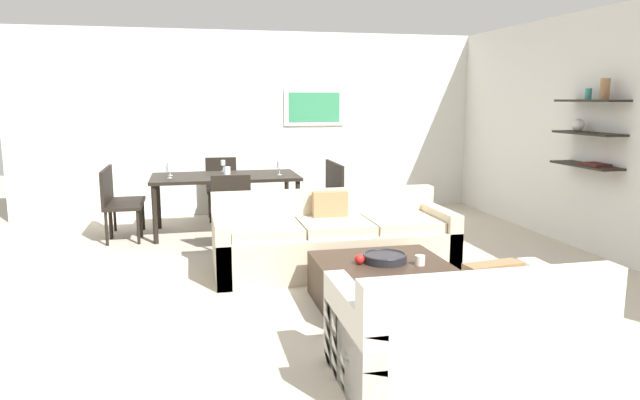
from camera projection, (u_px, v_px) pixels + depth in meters
name	position (u px, v px, depth m)	size (l,w,h in m)	color
ground_plane	(341.00, 279.00, 5.59)	(18.00, 18.00, 0.00)	#BCB29E
back_wall_unit	(301.00, 123.00, 8.81)	(8.40, 0.09, 2.70)	silver
right_wall_shelf_unit	(585.00, 132.00, 6.58)	(0.34, 8.20, 2.70)	silver
sofa_beige	(333.00, 241.00, 5.86)	(2.39, 0.90, 0.78)	beige
loveseat_white	(464.00, 333.00, 3.58)	(1.56, 0.90, 0.78)	silver
coffee_table	(382.00, 284.00, 4.83)	(1.08, 1.00, 0.38)	#38281E
decorative_bowl	(385.00, 257.00, 4.81)	(0.37, 0.37, 0.07)	black
candle_jar	(420.00, 260.00, 4.72)	(0.08, 0.08, 0.08)	silver
apple_on_coffee_table	(360.00, 259.00, 4.74)	(0.08, 0.08, 0.08)	red
dining_table	(225.00, 180.00, 7.42)	(1.86, 0.97, 0.75)	black
dining_chair_head	(222.00, 184.00, 8.31)	(0.44, 0.44, 0.88)	black
dining_chair_foot	(231.00, 207.00, 6.60)	(0.44, 0.44, 0.88)	black
dining_chair_right_far	(323.00, 188.00, 7.95)	(0.44, 0.44, 0.88)	black
dining_chair_left_near	(115.00, 201.00, 6.95)	(0.44, 0.44, 0.88)	black
dining_chair_right_near	(330.00, 193.00, 7.53)	(0.44, 0.44, 0.88)	black
dining_chair_left_far	(119.00, 195.00, 7.37)	(0.44, 0.44, 0.88)	black
wine_glass_right_near	(279.00, 165.00, 7.42)	(0.06, 0.06, 0.18)	silver
wine_glass_foot	(227.00, 171.00, 6.98)	(0.08, 0.08, 0.16)	silver
wine_glass_head	(223.00, 163.00, 7.80)	(0.06, 0.06, 0.15)	silver
wine_glass_left_far	(170.00, 166.00, 7.36)	(0.07, 0.07, 0.17)	silver
wine_glass_left_near	(169.00, 169.00, 7.13)	(0.07, 0.07, 0.17)	silver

